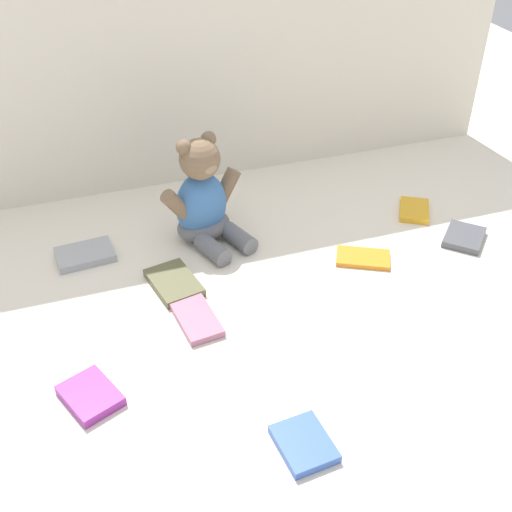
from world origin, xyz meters
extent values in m
plane|color=silver|center=(0.00, 0.00, 0.00)|extent=(3.20, 3.20, 0.00)
cube|color=silver|center=(0.00, 0.43, 0.37)|extent=(1.67, 0.03, 0.73)
ellipsoid|color=#3F72B2|center=(-0.07, 0.15, 0.08)|extent=(0.15, 0.13, 0.16)
ellipsoid|color=slate|center=(-0.07, 0.15, 0.03)|extent=(0.16, 0.14, 0.06)
sphere|color=#7A6047|center=(-0.07, 0.15, 0.20)|extent=(0.12, 0.12, 0.09)
ellipsoid|color=#997C5E|center=(-0.05, 0.11, 0.19)|extent=(0.04, 0.04, 0.03)
sphere|color=#7A6047|center=(-0.10, 0.14, 0.23)|extent=(0.04, 0.04, 0.03)
sphere|color=#7A6047|center=(-0.04, 0.17, 0.23)|extent=(0.04, 0.04, 0.03)
cylinder|color=#7A6047|center=(-0.13, 0.12, 0.11)|extent=(0.08, 0.06, 0.09)
cylinder|color=#7A6047|center=(0.00, 0.17, 0.11)|extent=(0.08, 0.06, 0.09)
cylinder|color=slate|center=(-0.07, 0.06, 0.02)|extent=(0.07, 0.10, 0.04)
cylinder|color=slate|center=(0.00, 0.08, 0.02)|extent=(0.07, 0.10, 0.04)
cube|color=#8F2B90|center=(-0.38, -0.27, 0.01)|extent=(0.11, 0.13, 0.02)
cube|color=orange|center=(0.24, -0.06, 0.01)|extent=(0.14, 0.12, 0.01)
cube|color=gold|center=(0.45, 0.08, 0.01)|extent=(0.11, 0.12, 0.01)
cube|color=brown|center=(-0.17, -0.02, 0.01)|extent=(0.11, 0.14, 0.02)
cube|color=#A4637E|center=(-0.16, -0.14, 0.01)|extent=(0.09, 0.14, 0.01)
cube|color=#9B9EA3|center=(-0.34, 0.15, 0.01)|extent=(0.13, 0.10, 0.02)
cube|color=#4E4E55|center=(0.50, -0.07, 0.01)|extent=(0.13, 0.13, 0.02)
cube|color=#3C60B9|center=(-0.07, -0.48, 0.01)|extent=(0.09, 0.11, 0.02)
camera|label=1|loc=(-0.34, -1.06, 0.84)|focal=44.62mm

